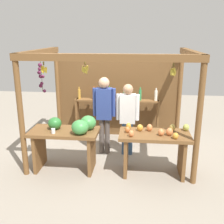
{
  "coord_description": "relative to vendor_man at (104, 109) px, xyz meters",
  "views": [
    {
      "loc": [
        0.52,
        -5.3,
        2.5
      ],
      "look_at": [
        0.0,
        -0.22,
        0.99
      ],
      "focal_mm": 42.32,
      "sensor_mm": 36.0,
      "label": 1
    }
  ],
  "objects": [
    {
      "name": "ground_plane",
      "position": [
        0.18,
        0.02,
        -1.0
      ],
      "size": [
        12.0,
        12.0,
        0.0
      ],
      "primitive_type": "plane",
      "color": "gray",
      "rests_on": "ground"
    },
    {
      "name": "market_stall",
      "position": [
        0.18,
        0.5,
        0.31
      ],
      "size": [
        3.15,
        2.28,
        2.21
      ],
      "color": "brown",
      "rests_on": "ground"
    },
    {
      "name": "fruit_counter_left",
      "position": [
        -0.55,
        -0.8,
        -0.31
      ],
      "size": [
        1.28,
        0.69,
        1.06
      ],
      "color": "brown",
      "rests_on": "ground"
    },
    {
      "name": "fruit_counter_right",
      "position": [
        1.02,
        -0.79,
        -0.41
      ],
      "size": [
        1.29,
        0.64,
        0.93
      ],
      "color": "brown",
      "rests_on": "ground"
    },
    {
      "name": "bottle_shelf_unit",
      "position": [
        0.2,
        0.84,
        -0.21
      ],
      "size": [
        2.02,
        0.22,
        1.32
      ],
      "color": "brown",
      "rests_on": "ground"
    },
    {
      "name": "vendor_man",
      "position": [
        0.0,
        0.0,
        0.0
      ],
      "size": [
        0.48,
        0.23,
        1.67
      ],
      "rotation": [
        0.0,
        0.0,
        -0.15
      ],
      "color": "#554C47",
      "rests_on": "ground"
    },
    {
      "name": "vendor_woman",
      "position": [
        0.49,
        -0.02,
        -0.09
      ],
      "size": [
        0.48,
        0.21,
        1.54
      ],
      "rotation": [
        0.0,
        0.0,
        0.04
      ],
      "color": "#314E74",
      "rests_on": "ground"
    }
  ]
}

